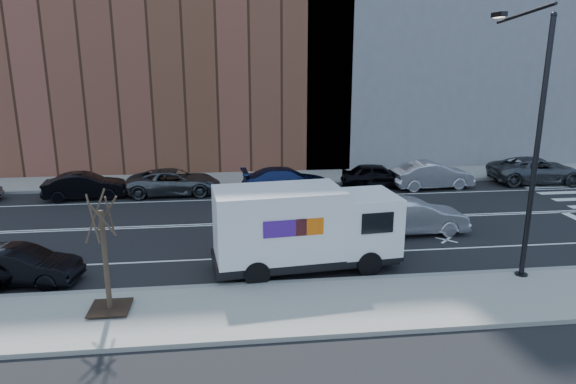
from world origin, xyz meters
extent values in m
plane|color=black|center=(0.00, 0.00, 0.00)|extent=(120.00, 120.00, 0.00)
cube|color=gray|center=(0.00, -8.80, 0.07)|extent=(44.00, 3.60, 0.15)
cube|color=gray|center=(0.00, 8.80, 0.07)|extent=(44.00, 3.60, 0.15)
cube|color=gray|center=(0.00, -7.00, 0.08)|extent=(44.00, 0.25, 0.17)
cube|color=gray|center=(0.00, 7.00, 0.08)|extent=(44.00, 0.25, 0.17)
cube|color=brown|center=(-8.00, 15.60, 11.00)|extent=(26.00, 10.00, 22.00)
cylinder|color=black|center=(7.00, -7.40, 4.50)|extent=(0.18, 0.18, 9.00)
cylinder|color=black|center=(7.00, -7.40, 0.10)|extent=(0.44, 0.44, 0.20)
sphere|color=black|center=(7.00, -7.40, 8.95)|extent=(0.20, 0.20, 0.20)
cylinder|color=black|center=(7.00, -5.70, 9.10)|extent=(0.11, 3.49, 0.48)
cube|color=black|center=(7.00, -4.00, 9.20)|extent=(0.25, 0.80, 0.18)
cube|color=#FFF2CC|center=(7.00, -4.00, 9.10)|extent=(0.18, 0.55, 0.03)
cube|color=black|center=(-7.00, -8.40, 0.23)|extent=(1.20, 1.20, 0.04)
cylinder|color=#382B1E|center=(-7.00, -8.40, 1.75)|extent=(0.16, 0.16, 3.20)
cylinder|color=#382B1E|center=(-6.75, -8.40, 3.15)|extent=(0.06, 0.80, 1.44)
cylinder|color=#382B1E|center=(-6.92, -8.16, 3.15)|extent=(0.81, 0.31, 1.19)
cylinder|color=#382B1E|center=(-7.20, -8.25, 3.15)|extent=(0.58, 0.76, 1.50)
cylinder|color=#382B1E|center=(-7.20, -8.55, 3.15)|extent=(0.47, 0.61, 1.37)
cylinder|color=#382B1E|center=(-6.92, -8.64, 3.15)|extent=(0.72, 0.29, 1.13)
cube|color=black|center=(-0.58, -5.60, 0.49)|extent=(6.89, 2.94, 0.32)
cube|color=white|center=(1.79, -5.36, 1.67)|extent=(2.39, 2.53, 2.16)
cube|color=black|center=(2.88, -5.24, 2.00)|extent=(0.27, 1.99, 1.03)
cube|color=black|center=(1.91, -6.53, 2.00)|extent=(1.19, 0.16, 0.76)
cube|color=black|center=(1.66, -4.19, 2.00)|extent=(1.19, 0.16, 0.76)
cube|color=black|center=(2.84, -5.25, 0.59)|extent=(0.38, 2.17, 0.38)
cube|color=white|center=(-1.54, -5.70, 1.89)|extent=(4.76, 2.83, 2.48)
cube|color=#47198C|center=(-1.42, -6.90, 2.05)|extent=(1.51, 0.18, 0.59)
cube|color=orange|center=(-0.56, -6.81, 2.05)|extent=(0.97, 0.12, 0.59)
cube|color=#47198C|center=(-1.67, -4.50, 2.05)|extent=(1.51, 0.18, 0.59)
cube|color=orange|center=(-0.81, -4.41, 2.05)|extent=(0.97, 0.12, 0.59)
cylinder|color=black|center=(1.68, -6.45, 0.45)|extent=(0.93, 0.39, 0.91)
cylinder|color=black|center=(1.46, -4.30, 0.45)|extent=(0.93, 0.39, 0.91)
cylinder|color=black|center=(-2.40, -6.87, 0.45)|extent=(0.93, 0.39, 0.91)
cylinder|color=black|center=(-2.62, -4.73, 0.45)|extent=(0.93, 0.39, 0.91)
imported|color=black|center=(-11.20, 5.44, 0.72)|extent=(4.54, 2.00, 1.45)
imported|color=#494D51|center=(-6.40, 5.81, 0.73)|extent=(5.26, 2.46, 1.45)
imported|color=navy|center=(0.00, 5.38, 0.74)|extent=(5.24, 2.41, 1.48)
imported|color=black|center=(5.59, 5.98, 0.73)|extent=(4.46, 2.20, 1.46)
imported|color=silver|center=(8.80, 5.44, 0.80)|extent=(4.98, 2.08, 1.60)
imported|color=#45494C|center=(15.82, 5.99, 0.80)|extent=(5.89, 3.00, 1.60)
imported|color=#B3B2B7|center=(4.89, -2.24, 0.77)|extent=(4.71, 1.71, 1.55)
imported|color=black|center=(-10.53, -5.76, 0.66)|extent=(4.17, 1.93, 1.32)
camera|label=1|loc=(-3.24, -23.23, 7.71)|focal=32.00mm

